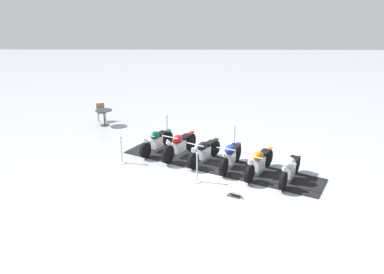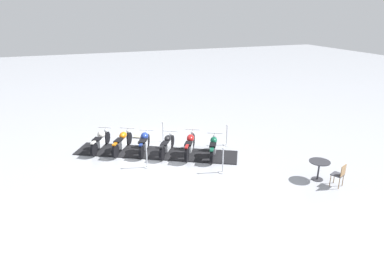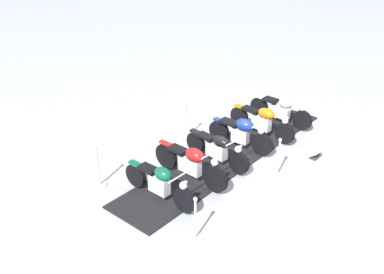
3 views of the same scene
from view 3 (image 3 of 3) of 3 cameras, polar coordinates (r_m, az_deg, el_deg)
The scene contains 13 objects.
ground_plane at distance 12.45m, azimuth 4.59°, elevation -2.36°, with size 80.00×80.00×0.00m, color #A8AAB2.
display_platform at distance 12.44m, azimuth 4.59°, elevation -2.28°, with size 7.59×1.52×0.04m, color black.
motorcycle_forest at distance 10.43m, azimuth -4.06°, elevation -5.75°, with size 1.96×1.21×0.89m.
motorcycle_maroon at distance 11.06m, azimuth -0.13°, elevation -3.20°, with size 2.05×1.28×1.01m.
motorcycle_black at distance 11.82m, azimuth 3.24°, elevation -1.43°, with size 1.85×1.29×0.89m.
motorcycle_navy at distance 12.58m, azimuth 6.25°, elevation 0.63°, with size 1.89×1.02×0.92m.
motorcycle_copper at distance 13.40m, azimuth 8.91°, elevation 2.11°, with size 1.97×1.36×0.91m.
motorcycle_cream at distance 14.26m, azimuth 11.26°, elevation 3.50°, with size 1.94×1.18×0.91m.
stanchion_right_front at distance 9.38m, azimuth 0.41°, elevation -11.26°, with size 0.34×0.34×1.05m.
stanchion_left_mid at distance 13.10m, azimuth -0.76°, elevation 1.43°, with size 0.28×0.28×1.15m.
stanchion_right_mid at distance 11.57m, azimuth 10.80°, elevation -3.28°, with size 0.31×0.31×1.07m.
stanchion_left_front at distance 11.24m, azimuth -11.70°, elevation -4.55°, with size 0.35×0.35×1.10m.
info_placard at distance 12.77m, azimuth 15.35°, elevation -2.25°, with size 0.37×0.45×0.19m.
Camera 3 is at (-1.17, 10.73, 6.21)m, focal length 42.20 mm.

